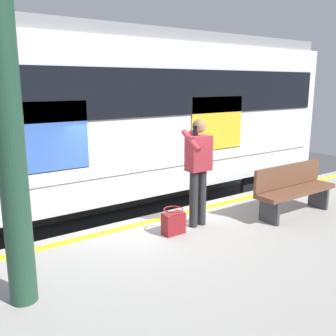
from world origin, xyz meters
TOP-DOWN VIEW (x-y plane):
  - ground_plane at (0.00, 0.00)m, footprint 24.44×24.44m
  - platform at (0.00, 2.21)m, footprint 13.21×4.42m
  - safety_line at (0.00, 0.30)m, footprint 12.95×0.16m
  - track_rail_near at (0.00, -1.43)m, footprint 17.17×0.08m
  - track_rail_far at (0.00, -2.86)m, footprint 17.17×0.08m
  - train_carriage at (-0.28, -2.14)m, footprint 10.73×3.05m
  - passenger at (-0.35, 0.90)m, footprint 0.57×0.55m
  - handbag at (0.19, 0.97)m, footprint 0.35×0.32m
  - station_column at (2.64, 1.54)m, footprint 0.29×0.29m
  - bench at (-2.13, 1.46)m, footprint 1.77×0.44m

SIDE VIEW (x-z plane):
  - ground_plane at x=0.00m, z-range 0.00..0.00m
  - track_rail_near at x=0.00m, z-range 0.00..0.16m
  - track_rail_far at x=0.00m, z-range 0.00..0.16m
  - platform at x=0.00m, z-range 0.00..0.86m
  - safety_line at x=0.00m, z-range 0.86..0.86m
  - handbag at x=0.19m, z-range 0.84..1.26m
  - bench at x=-2.13m, z-range 0.90..1.80m
  - passenger at x=-0.35m, z-range 1.02..2.80m
  - train_carriage at x=-0.28m, z-range 0.54..4.62m
  - station_column at x=2.64m, z-range 0.86..4.33m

